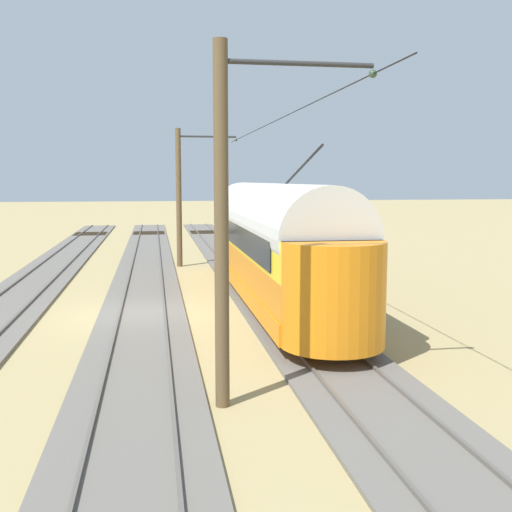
{
  "coord_description": "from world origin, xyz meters",
  "views": [
    {
      "loc": [
        -0.44,
        20.13,
        4.43
      ],
      "look_at": [
        -4.05,
        -1.58,
        1.7
      ],
      "focal_mm": 43.13,
      "sensor_mm": 36.0,
      "label": 1
    }
  ],
  "objects_px": {
    "vintage_streetcar": "(272,240)",
    "catenary_pole_mid_near": "(226,220)",
    "catenary_pole_foreground": "(181,195)",
    "switch_stand": "(272,259)"
  },
  "relations": [
    {
      "from": "catenary_pole_foreground",
      "to": "catenary_pole_mid_near",
      "type": "bearing_deg",
      "value": 90.0
    },
    {
      "from": "vintage_streetcar",
      "to": "catenary_pole_mid_near",
      "type": "xyz_separation_m",
      "value": [
        2.85,
        10.16,
        1.42
      ]
    },
    {
      "from": "vintage_streetcar",
      "to": "switch_stand",
      "type": "xyz_separation_m",
      "value": [
        -1.26,
        -6.52,
        -1.56
      ]
    },
    {
      "from": "vintage_streetcar",
      "to": "switch_stand",
      "type": "height_order",
      "value": "vintage_streetcar"
    },
    {
      "from": "catenary_pole_mid_near",
      "to": "catenary_pole_foreground",
      "type": "bearing_deg",
      "value": -90.0
    },
    {
      "from": "vintage_streetcar",
      "to": "catenary_pole_foreground",
      "type": "xyz_separation_m",
      "value": [
        2.85,
        -9.77,
        1.42
      ]
    },
    {
      "from": "catenary_pole_mid_near",
      "to": "switch_stand",
      "type": "relative_size",
      "value": 5.67
    },
    {
      "from": "catenary_pole_foreground",
      "to": "catenary_pole_mid_near",
      "type": "distance_m",
      "value": 19.93
    },
    {
      "from": "catenary_pole_foreground",
      "to": "catenary_pole_mid_near",
      "type": "xyz_separation_m",
      "value": [
        0.0,
        19.93,
        0.0
      ]
    },
    {
      "from": "vintage_streetcar",
      "to": "switch_stand",
      "type": "distance_m",
      "value": 6.82
    }
  ]
}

